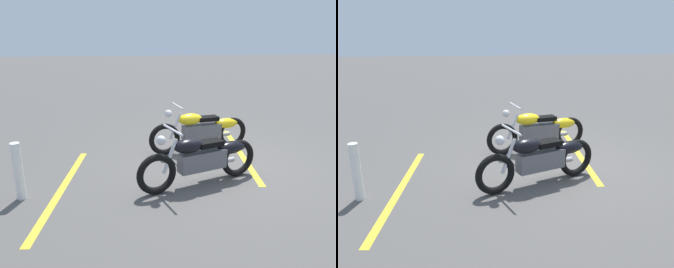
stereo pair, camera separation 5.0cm
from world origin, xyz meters
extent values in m
plane|color=#514F4C|center=(0.00, 0.00, 0.00)|extent=(60.00, 60.00, 0.00)
torus|color=black|center=(1.03, -0.64, 0.34)|extent=(0.68, 0.25, 0.67)
torus|color=black|center=(-0.49, -0.97, 0.34)|extent=(0.68, 0.25, 0.67)
cube|color=#59595E|center=(0.22, -0.82, 0.42)|extent=(0.87, 0.39, 0.32)
ellipsoid|color=yellow|center=(0.49, -0.76, 0.72)|extent=(0.57, 0.38, 0.24)
ellipsoid|color=yellow|center=(-0.33, -0.94, 0.56)|extent=(0.60, 0.35, 0.22)
cube|color=black|center=(0.10, -0.85, 0.70)|extent=(0.48, 0.33, 0.09)
cylinder|color=silver|center=(0.81, -0.69, 0.60)|extent=(0.27, 0.11, 0.56)
cylinder|color=silver|center=(0.76, -0.70, 1.02)|extent=(0.17, 0.61, 0.04)
sphere|color=silver|center=(0.96, -0.66, 0.88)|extent=(0.15, 0.15, 0.15)
cylinder|color=silver|center=(-0.14, -1.04, 0.26)|extent=(0.70, 0.24, 0.09)
torus|color=black|center=(1.33, 1.07, 0.34)|extent=(0.67, 0.33, 0.67)
torus|color=black|center=(-0.14, 0.54, 0.34)|extent=(0.67, 0.33, 0.67)
cube|color=#59595E|center=(0.55, 0.79, 0.42)|extent=(0.86, 0.49, 0.32)
ellipsoid|color=black|center=(0.80, 0.88, 0.72)|extent=(0.58, 0.44, 0.24)
ellipsoid|color=black|center=(0.01, 0.60, 0.56)|extent=(0.61, 0.42, 0.22)
cube|color=black|center=(0.42, 0.75, 0.70)|extent=(0.50, 0.38, 0.09)
cylinder|color=silver|center=(1.11, 0.99, 0.60)|extent=(0.27, 0.14, 0.56)
cylinder|color=silver|center=(1.06, 0.98, 1.02)|extent=(0.24, 0.60, 0.04)
sphere|color=silver|center=(1.25, 1.05, 0.88)|extent=(0.15, 0.15, 0.15)
cylinder|color=silver|center=(0.22, 0.52, 0.26)|extent=(0.69, 0.32, 0.09)
cylinder|color=white|center=(3.41, 1.00, 0.45)|extent=(0.14, 0.14, 0.90)
cube|color=yellow|center=(-0.57, -0.56, 0.00)|extent=(0.39, 3.20, 0.01)
cube|color=yellow|center=(2.86, 0.72, 0.00)|extent=(0.39, 3.20, 0.01)
camera|label=1|loc=(1.66, 5.78, 2.47)|focal=35.29mm
camera|label=2|loc=(1.71, 5.78, 2.47)|focal=35.29mm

